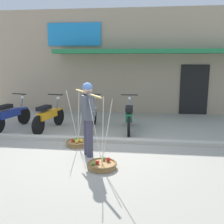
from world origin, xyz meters
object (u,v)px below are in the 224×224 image
(motorcycle_end_of_row, at_px, (129,117))
(fruit_basket_right_side, at_px, (102,164))
(motorcycle_nearest_shop, at_px, (10,115))
(fruit_basket_left_side, at_px, (78,142))
(motorcycle_second_in_row, at_px, (49,116))
(fruit_vendor, at_px, (88,114))
(motorcycle_third_in_row, at_px, (91,116))

(motorcycle_end_of_row, bearing_deg, fruit_basket_right_side, -97.55)
(motorcycle_nearest_shop, relative_size, motorcycle_end_of_row, 0.98)
(fruit_basket_left_side, relative_size, motorcycle_second_in_row, 0.80)
(fruit_basket_left_side, distance_m, motorcycle_second_in_row, 1.91)
(fruit_basket_right_side, bearing_deg, fruit_basket_left_side, 122.30)
(fruit_basket_left_side, xyz_separation_m, motorcycle_end_of_row, (1.24, 1.56, 0.38))
(fruit_basket_left_side, distance_m, fruit_basket_right_side, 1.60)
(fruit_vendor, relative_size, motorcycle_end_of_row, 0.93)
(motorcycle_end_of_row, bearing_deg, fruit_basket_left_side, -128.53)
(fruit_basket_right_side, distance_m, motorcycle_end_of_row, 2.96)
(fruit_vendor, relative_size, motorcycle_second_in_row, 0.94)
(motorcycle_second_in_row, distance_m, motorcycle_end_of_row, 2.53)
(fruit_vendor, xyz_separation_m, motorcycle_end_of_row, (0.81, 2.23, -0.52))
(fruit_vendor, relative_size, fruit_basket_left_side, 1.17)
(fruit_vendor, bearing_deg, motorcycle_third_in_row, 100.07)
(fruit_basket_left_side, bearing_deg, motorcycle_second_in_row, 133.29)
(fruit_vendor, height_order, motorcycle_third_in_row, fruit_vendor)
(motorcycle_nearest_shop, height_order, motorcycle_third_in_row, same)
(fruit_basket_right_side, xyz_separation_m, motorcycle_second_in_row, (-2.14, 2.71, 0.38))
(motorcycle_nearest_shop, height_order, motorcycle_second_in_row, same)
(motorcycle_second_in_row, xyz_separation_m, motorcycle_end_of_row, (2.52, 0.20, 0.00))
(fruit_basket_left_side, distance_m, motorcycle_nearest_shop, 2.92)
(motorcycle_nearest_shop, bearing_deg, fruit_vendor, -34.45)
(motorcycle_second_in_row, bearing_deg, motorcycle_end_of_row, 4.42)
(motorcycle_nearest_shop, relative_size, motorcycle_second_in_row, 0.99)
(fruit_vendor, xyz_separation_m, motorcycle_second_in_row, (-1.71, 2.04, -0.52))
(fruit_basket_right_side, distance_m, motorcycle_third_in_row, 3.07)
(motorcycle_nearest_shop, bearing_deg, fruit_basket_right_side, -38.59)
(motorcycle_end_of_row, bearing_deg, motorcycle_second_in_row, -175.58)
(fruit_vendor, bearing_deg, motorcycle_second_in_row, 130.01)
(motorcycle_nearest_shop, height_order, motorcycle_end_of_row, same)
(fruit_basket_left_side, height_order, motorcycle_end_of_row, fruit_basket_left_side)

